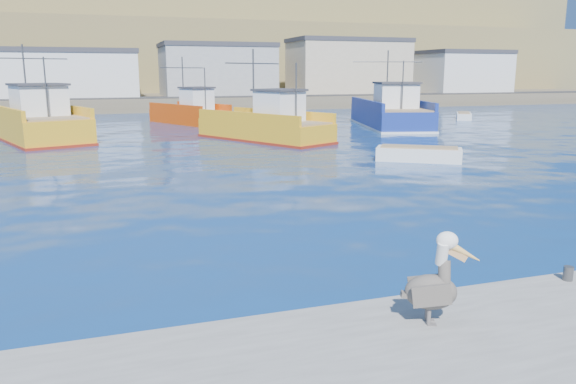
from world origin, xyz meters
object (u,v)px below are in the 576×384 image
object	(u,v)px
trawler_yellow_a	(35,123)
trawler_blue	(390,114)
skiff_mid	(419,155)
pelican	(434,284)
boat_orange	(191,112)
skiff_far	(464,117)
trawler_yellow_b	(267,126)

from	to	relation	value
trawler_yellow_a	trawler_blue	world-z (taller)	trawler_yellow_a
skiff_mid	pelican	bearing A→B (deg)	-120.82
boat_orange	skiff_far	size ratio (longest dim) A/B	2.33
trawler_blue	pelican	distance (m)	41.60
trawler_blue	skiff_mid	bearing A→B (deg)	-114.19
trawler_blue	skiff_far	distance (m)	12.21
trawler_yellow_b	trawler_blue	distance (m)	14.80
trawler_blue	boat_orange	distance (m)	18.51
skiff_mid	skiff_far	xyz separation A→B (m)	(19.33, 22.98, -0.03)
trawler_yellow_a	boat_orange	xyz separation A→B (m)	(12.66, 9.16, -0.10)
trawler_yellow_a	pelican	bearing A→B (deg)	-75.19
trawler_yellow_b	skiff_far	size ratio (longest dim) A/B	2.72
boat_orange	skiff_far	xyz separation A→B (m)	(27.48, -3.95, -0.78)
trawler_yellow_a	skiff_mid	world-z (taller)	trawler_yellow_a
trawler_blue	trawler_yellow_a	bearing A→B (deg)	-179.26
pelican	skiff_far	bearing A→B (deg)	53.81
trawler_yellow_b	skiff_far	world-z (taller)	trawler_yellow_b
trawler_blue	pelican	bearing A→B (deg)	-117.66
skiff_mid	trawler_yellow_b	bearing A→B (deg)	113.84
trawler_yellow_a	skiff_far	xyz separation A→B (m)	(40.14, 5.21, -0.89)
boat_orange	skiff_mid	bearing A→B (deg)	-73.17
trawler_yellow_a	skiff_far	distance (m)	40.49
trawler_yellow_b	skiff_mid	xyz separation A→B (m)	(5.19, -11.74, -0.69)
boat_orange	skiff_far	distance (m)	27.77
boat_orange	pelican	bearing A→B (deg)	-93.78
trawler_yellow_a	pelican	xyz separation A→B (m)	(9.65, -36.47, 0.03)
skiff_far	boat_orange	bearing A→B (deg)	171.83
trawler_yellow_a	boat_orange	distance (m)	15.63
trawler_yellow_a	trawler_blue	bearing A→B (deg)	0.74
trawler_blue	skiff_mid	distance (m)	19.91
boat_orange	skiff_mid	size ratio (longest dim) A/B	2.08
skiff_mid	pelican	xyz separation A→B (m)	(-11.16, -18.71, 0.88)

